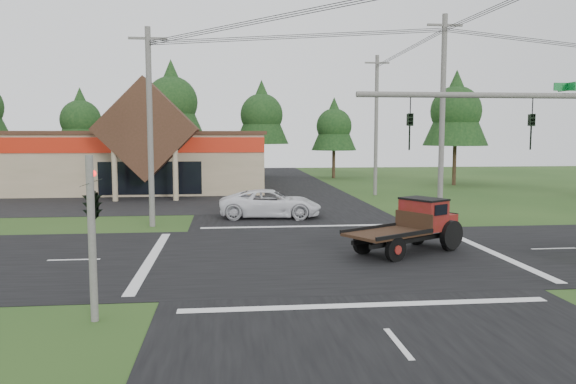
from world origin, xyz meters
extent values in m
plane|color=#244217|center=(0.00, 0.00, 0.00)|extent=(120.00, 120.00, 0.00)
cube|color=black|center=(0.00, 0.00, 0.01)|extent=(12.00, 120.00, 0.02)
cube|color=black|center=(0.00, 0.00, 0.01)|extent=(120.00, 12.00, 0.02)
cube|color=black|center=(-14.00, 19.00, 0.01)|extent=(28.00, 14.00, 0.02)
cube|color=gray|center=(-16.00, 30.00, 2.50)|extent=(30.00, 15.00, 5.00)
cube|color=#3B2718|center=(-16.00, 30.00, 5.05)|extent=(30.40, 15.40, 0.30)
cube|color=maroon|center=(-16.00, 22.45, 4.10)|extent=(30.00, 0.12, 1.20)
cube|color=#3B2718|center=(-10.00, 21.50, 5.30)|extent=(7.78, 4.00, 7.78)
cylinder|color=gray|center=(-12.20, 19.80, 2.00)|extent=(0.40, 0.40, 4.00)
cylinder|color=gray|center=(-7.80, 19.80, 2.00)|extent=(0.40, 0.40, 4.00)
cube|color=black|center=(-10.00, 22.48, 1.50)|extent=(8.00, 0.08, 2.60)
cylinder|color=#595651|center=(3.50, -7.50, 6.00)|extent=(8.00, 0.16, 0.16)
imported|color=black|center=(4.50, -7.50, 5.00)|extent=(0.16, 0.20, 1.00)
imported|color=black|center=(1.00, -7.50, 5.00)|extent=(0.16, 0.20, 1.00)
cube|color=#0C6626|center=(5.50, -7.50, 6.25)|extent=(0.80, 0.04, 0.22)
cylinder|color=#595651|center=(-7.50, -7.50, 2.20)|extent=(0.20, 0.20, 4.40)
imported|color=black|center=(-7.50, -7.30, 3.70)|extent=(0.53, 2.48, 1.00)
sphere|color=#FF0C0C|center=(-7.50, -7.15, 3.90)|extent=(0.18, 0.18, 0.18)
cylinder|color=#595651|center=(-8.00, 8.00, 5.25)|extent=(0.30, 0.30, 10.50)
cube|color=#595651|center=(-8.00, 8.00, 9.90)|extent=(2.00, 0.12, 0.12)
cylinder|color=#595651|center=(8.00, 8.00, 5.75)|extent=(0.30, 0.30, 11.50)
cube|color=#595651|center=(8.00, 8.00, 10.90)|extent=(2.00, 0.12, 0.12)
cylinder|color=#595651|center=(8.00, 22.00, 5.60)|extent=(0.30, 0.30, 11.20)
cube|color=#595651|center=(8.00, 22.00, 10.60)|extent=(2.00, 0.12, 0.12)
cylinder|color=#332316|center=(-20.00, 42.00, 1.75)|extent=(0.36, 0.36, 3.50)
cone|color=black|center=(-20.00, 42.00, 6.80)|extent=(5.60, 5.60, 6.60)
sphere|color=black|center=(-20.00, 42.00, 6.50)|extent=(4.40, 4.40, 4.40)
cylinder|color=#332316|center=(-10.00, 41.00, 2.27)|extent=(0.36, 0.36, 4.55)
cone|color=black|center=(-10.00, 41.00, 8.84)|extent=(7.28, 7.28, 8.58)
sphere|color=black|center=(-10.00, 41.00, 8.45)|extent=(5.72, 5.72, 5.72)
cylinder|color=#332316|center=(0.00, 42.00, 1.92)|extent=(0.36, 0.36, 3.85)
cone|color=black|center=(0.00, 42.00, 7.48)|extent=(6.16, 6.16, 7.26)
sphere|color=black|center=(0.00, 42.00, 7.15)|extent=(4.84, 4.84, 4.84)
cylinder|color=#332316|center=(8.00, 40.00, 1.57)|extent=(0.36, 0.36, 3.15)
cone|color=black|center=(8.00, 40.00, 6.12)|extent=(5.04, 5.04, 5.94)
sphere|color=black|center=(8.00, 40.00, 5.85)|extent=(3.96, 3.96, 3.96)
cylinder|color=#332316|center=(18.00, 30.00, 1.92)|extent=(0.36, 0.36, 3.85)
cone|color=black|center=(18.00, 30.00, 7.48)|extent=(6.16, 6.16, 7.26)
sphere|color=black|center=(18.00, 30.00, 7.15)|extent=(4.84, 4.84, 4.84)
imported|color=white|center=(-1.42, 10.61, 0.83)|extent=(6.23, 3.31, 1.67)
camera|label=1|loc=(-3.96, -22.41, 4.93)|focal=35.00mm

